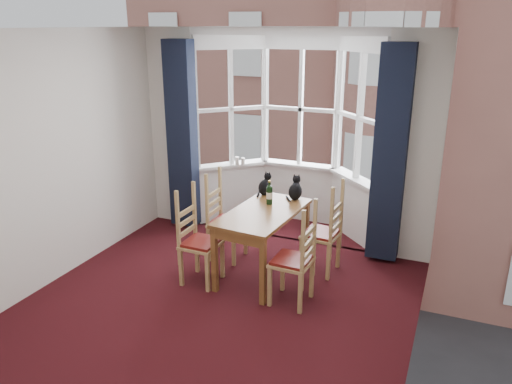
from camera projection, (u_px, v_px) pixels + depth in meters
The scene contains 21 objects.
floor at pixel (204, 319), 5.05m from camera, with size 4.50×4.50×0.00m, color black.
ceiling at pixel (193, 29), 4.15m from camera, with size 4.50×4.50×0.00m, color white.
wall_left at pixel (35, 165), 5.34m from camera, with size 4.50×4.50×0.00m, color silver.
wall_right at pixel (426, 219), 3.87m from camera, with size 4.50×4.50×0.00m, color silver.
wall_back_pier_left at pixel (175, 129), 7.17m from camera, with size 0.70×0.12×2.80m, color silver.
wall_back_pier_right at pixel (412, 150), 5.96m from camera, with size 0.70×0.12×2.80m, color silver.
bay_window at pixel (295, 131), 7.00m from camera, with size 2.76×0.94×2.80m.
curtain_left at pixel (182, 136), 6.95m from camera, with size 0.38×0.22×2.60m, color black.
curtain_right at pixel (390, 156), 5.90m from camera, with size 0.38×0.22×2.60m, color black.
dining_table at pixel (263, 220), 5.74m from camera, with size 0.80×1.35×0.80m.
chair_left_near at pixel (194, 243), 5.68m from camera, with size 0.41×0.43×0.92m.
chair_left_far at pixel (221, 222), 6.27m from camera, with size 0.40×0.42×0.92m.
chair_right_near at pixel (300, 263), 5.19m from camera, with size 0.42×0.43×0.92m.
chair_right_far at pixel (328, 236), 5.86m from camera, with size 0.43×0.45×0.92m.
cat_left at pixel (265, 186), 6.22m from camera, with size 0.18×0.23×0.29m.
cat_right at pixel (295, 190), 6.06m from camera, with size 0.19×0.24×0.31m.
wine_bottle at pixel (269, 194), 5.89m from camera, with size 0.07×0.07×0.29m.
candle_tall at pixel (237, 161), 7.33m from camera, with size 0.06×0.06×0.11m, color white.
candle_short at pixel (243, 161), 7.32m from camera, with size 0.06×0.06×0.10m, color white.
street at pixel (426, 155), 35.13m from camera, with size 80.00×80.00×0.00m, color #333335.
tenement_building at pixel (402, 62), 16.76m from camera, with size 18.40×7.80×15.20m.
Camera 1 is at (2.18, -3.82, 2.85)m, focal length 35.00 mm.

